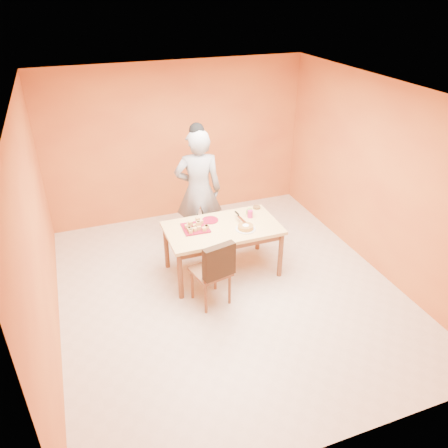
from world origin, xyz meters
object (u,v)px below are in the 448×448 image
object	(u,v)px
egg_ornament	(249,212)
magenta_glass	(250,214)
red_dinner_plate	(210,220)
checker_tin	(257,207)
dining_chair	(211,270)
sponge_cake	(246,227)
dining_table	(222,232)
pastry_platter	(195,228)
person	(198,191)

from	to	relation	value
egg_ornament	magenta_glass	xyz separation A→B (m)	(-0.01, -0.05, -0.01)
red_dinner_plate	checker_tin	bearing A→B (deg)	8.75
dining_chair	checker_tin	distance (m)	1.45
sponge_cake	egg_ornament	world-z (taller)	egg_ornament
magenta_glass	dining_table	bearing A→B (deg)	-165.49
dining_chair	sponge_cake	distance (m)	0.83
pastry_platter	sponge_cake	distance (m)	0.70
dining_chair	egg_ornament	size ratio (longest dim) A/B	7.74
person	checker_tin	xyz separation A→B (m)	(0.78, -0.45, -0.20)
dining_chair	pastry_platter	distance (m)	0.74
person	dining_chair	bearing A→B (deg)	90.41
egg_ornament	pastry_platter	bearing A→B (deg)	-166.40
person	sponge_cake	distance (m)	1.07
red_dinner_plate	checker_tin	distance (m)	0.80
red_dinner_plate	egg_ornament	bearing A→B (deg)	-5.21
red_dinner_plate	dining_table	bearing A→B (deg)	-65.13
pastry_platter	checker_tin	size ratio (longest dim) A/B	3.19
person	pastry_platter	size ratio (longest dim) A/B	5.52
egg_ornament	checker_tin	size ratio (longest dim) A/B	1.14
dining_table	dining_chair	size ratio (longest dim) A/B	1.63
dining_chair	checker_tin	xyz separation A→B (m)	(1.06, 0.96, 0.27)
person	egg_ornament	size ratio (longest dim) A/B	15.41
dining_table	egg_ornament	bearing A→B (deg)	19.88
dining_chair	sponge_cake	xyz separation A→B (m)	(0.66, 0.42, 0.29)
checker_tin	dining_table	bearing A→B (deg)	-152.76
dining_table	red_dinner_plate	distance (m)	0.27
person	sponge_cake	world-z (taller)	person
dining_table	person	xyz separation A→B (m)	(-0.10, 0.80, 0.31)
checker_tin	pastry_platter	bearing A→B (deg)	-165.62
dining_table	egg_ornament	distance (m)	0.54
pastry_platter	checker_tin	distance (m)	1.09
person	magenta_glass	world-z (taller)	person
pastry_platter	sponge_cake	bearing A→B (deg)	-22.06
dining_table	red_dinner_plate	xyz separation A→B (m)	(-0.11, 0.23, 0.10)
dining_table	red_dinner_plate	world-z (taller)	red_dinner_plate
dining_table	pastry_platter	size ratio (longest dim) A/B	4.52
dining_chair	magenta_glass	xyz separation A→B (m)	(0.86, 0.73, 0.31)
dining_chair	person	bearing A→B (deg)	66.25
magenta_glass	egg_ornament	bearing A→B (deg)	78.32
sponge_cake	pastry_platter	bearing A→B (deg)	157.94
dining_table	magenta_glass	bearing A→B (deg)	14.51
sponge_cake	dining_table	bearing A→B (deg)	146.55
pastry_platter	sponge_cake	size ratio (longest dim) A/B	1.63
person	pastry_platter	bearing A→B (deg)	80.97
magenta_glass	checker_tin	bearing A→B (deg)	47.78
magenta_glass	checker_tin	world-z (taller)	magenta_glass
dining_table	magenta_glass	size ratio (longest dim) A/B	14.48
dining_table	egg_ornament	size ratio (longest dim) A/B	12.60
pastry_platter	magenta_glass	world-z (taller)	magenta_glass
pastry_platter	red_dinner_plate	bearing A→B (deg)	29.22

